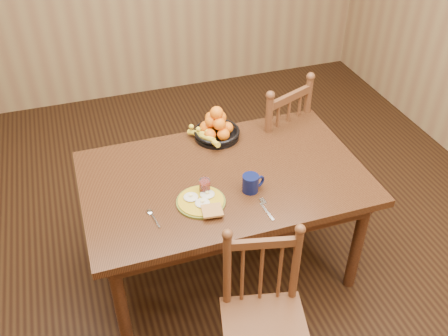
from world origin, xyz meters
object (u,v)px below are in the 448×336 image
object	(u,v)px
dining_table	(224,186)
chair_near	(264,320)
coffee_mug	(251,183)
chair_far	(269,143)
fruit_bowl	(216,129)
breakfast_plate	(202,202)

from	to	relation	value
dining_table	chair_near	distance (m)	0.81
dining_table	coffee_mug	bearing A→B (deg)	-60.94
chair_far	chair_near	bearing A→B (deg)	43.52
coffee_mug	fruit_bowl	distance (m)	0.56
chair_near	coffee_mug	world-z (taller)	chair_near
chair_far	coffee_mug	bearing A→B (deg)	36.74
dining_table	breakfast_plate	xyz separation A→B (m)	(-0.19, -0.19, 0.10)
dining_table	breakfast_plate	size ratio (longest dim) A/B	5.46
breakfast_plate	fruit_bowl	size ratio (longest dim) A/B	0.91
dining_table	chair_near	world-z (taller)	chair_near
chair_near	fruit_bowl	bearing A→B (deg)	96.89
dining_table	breakfast_plate	bearing A→B (deg)	-134.54
coffee_mug	chair_far	bearing A→B (deg)	59.73
chair_far	chair_near	distance (m)	1.45
chair_far	coffee_mug	size ratio (longest dim) A/B	7.58
chair_near	dining_table	bearing A→B (deg)	99.17
chair_near	breakfast_plate	size ratio (longest dim) A/B	3.08
chair_far	breakfast_plate	bearing A→B (deg)	23.44
dining_table	chair_far	bearing A→B (deg)	46.77
chair_near	fruit_bowl	size ratio (longest dim) A/B	2.79
dining_table	breakfast_plate	world-z (taller)	breakfast_plate
breakfast_plate	coffee_mug	size ratio (longest dim) A/B	2.20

